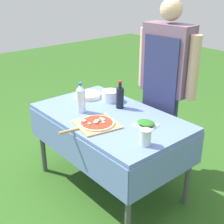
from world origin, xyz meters
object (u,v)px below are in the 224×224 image
object	(u,v)px
oil_bottle	(120,97)
pizza_on_peel	(96,124)
prep_table	(110,124)
herb_container	(146,123)
mixing_tub	(110,96)
sauce_jar	(145,138)
water_bottle	(81,98)
plate_stack	(88,95)
person_cook	(166,77)

from	to	relation	value
oil_bottle	pizza_on_peel	bearing A→B (deg)	-69.40
prep_table	herb_container	bearing A→B (deg)	15.04
mixing_tub	sauce_jar	bearing A→B (deg)	-23.83
prep_table	sauce_jar	distance (m)	0.59
herb_container	mixing_tub	xyz separation A→B (m)	(-0.60, 0.13, 0.03)
water_bottle	plate_stack	xyz separation A→B (m)	(-0.25, 0.26, -0.11)
sauce_jar	mixing_tub	bearing A→B (deg)	156.17
water_bottle	sauce_jar	bearing A→B (deg)	0.63
oil_bottle	prep_table	bearing A→B (deg)	-69.81
prep_table	mixing_tub	distance (m)	0.36
sauce_jar	herb_container	bearing A→B (deg)	132.93
sauce_jar	prep_table	bearing A→B (deg)	166.33
prep_table	plate_stack	size ratio (longest dim) A/B	5.38
prep_table	sauce_jar	xyz separation A→B (m)	(0.56, -0.14, 0.14)
person_cook	pizza_on_peel	world-z (taller)	person_cook
pizza_on_peel	plate_stack	world-z (taller)	pizza_on_peel
herb_container	mixing_tub	distance (m)	0.61
person_cook	mixing_tub	size ratio (longest dim) A/B	10.08
sauce_jar	person_cook	bearing A→B (deg)	121.61
mixing_tub	sauce_jar	size ratio (longest dim) A/B	1.39
person_cook	sauce_jar	distance (m)	0.88
prep_table	herb_container	distance (m)	0.37
water_bottle	plate_stack	distance (m)	0.38
pizza_on_peel	sauce_jar	bearing A→B (deg)	20.42
prep_table	plate_stack	xyz separation A→B (m)	(-0.47, 0.11, 0.11)
prep_table	herb_container	xyz separation A→B (m)	(0.35, 0.09, 0.11)
herb_container	mixing_tub	bearing A→B (deg)	167.83
oil_bottle	water_bottle	xyz separation A→B (m)	(-0.15, -0.32, 0.03)
person_cook	water_bottle	distance (m)	0.82
person_cook	plate_stack	distance (m)	0.79
oil_bottle	sauce_jar	distance (m)	0.70
mixing_tub	oil_bottle	bearing A→B (deg)	-13.32
prep_table	mixing_tub	xyz separation A→B (m)	(-0.25, 0.22, 0.14)
prep_table	oil_bottle	world-z (taller)	oil_bottle
plate_stack	sauce_jar	bearing A→B (deg)	-13.55
oil_bottle	sauce_jar	world-z (taller)	oil_bottle
water_bottle	plate_stack	world-z (taller)	water_bottle
person_cook	oil_bottle	size ratio (longest dim) A/B	6.53
prep_table	person_cook	world-z (taller)	person_cook
herb_container	plate_stack	bearing A→B (deg)	178.66
plate_stack	herb_container	bearing A→B (deg)	-1.34
mixing_tub	plate_stack	bearing A→B (deg)	-153.50
prep_table	pizza_on_peel	bearing A→B (deg)	-69.06
pizza_on_peel	herb_container	size ratio (longest dim) A/B	2.47
prep_table	plate_stack	bearing A→B (deg)	166.59
pizza_on_peel	plate_stack	xyz separation A→B (m)	(-0.55, 0.33, 0.01)
oil_bottle	water_bottle	bearing A→B (deg)	-115.04
water_bottle	herb_container	xyz separation A→B (m)	(0.56, 0.24, -0.11)
pizza_on_peel	mixing_tub	distance (m)	0.55
herb_container	prep_table	bearing A→B (deg)	-164.96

